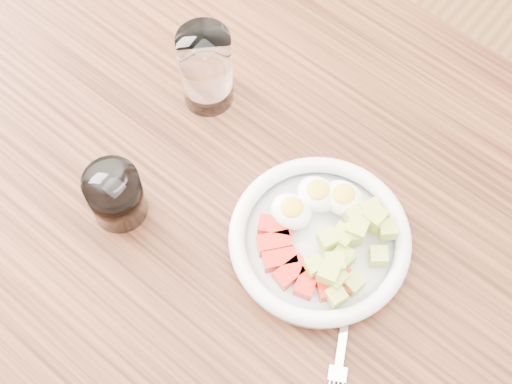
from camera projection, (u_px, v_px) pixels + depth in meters
ground at (257, 346)px, 1.69m from camera, size 4.00×4.00×0.00m
dining_table at (257, 238)px, 1.09m from camera, size 1.50×0.90×0.77m
bowl at (321, 237)px, 0.95m from camera, size 0.25×0.25×0.06m
fork at (347, 309)px, 0.93m from camera, size 0.11×0.19×0.01m
water_glass at (206, 69)px, 1.02m from camera, size 0.08×0.08×0.14m
coffee_glass at (116, 196)px, 0.96m from camera, size 0.08×0.08×0.09m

